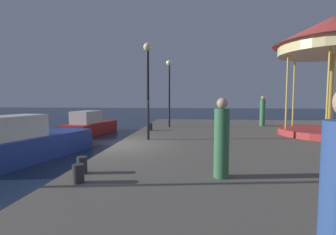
{
  "coord_description": "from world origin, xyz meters",
  "views": [
    {
      "loc": [
        3.02,
        -9.21,
        2.57
      ],
      "look_at": [
        1.82,
        2.79,
        1.65
      ],
      "focal_mm": 26.19,
      "sensor_mm": 36.0,
      "label": 1
    }
  ],
  "objects_px": {
    "lamp_post_mid_promenade": "(169,81)",
    "carousel": "(332,47)",
    "person_by_the_water": "(263,112)",
    "bollard_north": "(82,165)",
    "person_mid_promenade": "(222,140)",
    "motorboat_blue": "(30,143)",
    "bollard_center": "(78,174)",
    "lamp_post_near_edge": "(148,74)",
    "motorboat_red": "(90,126)",
    "bollard_south": "(150,127)"
  },
  "relations": [
    {
      "from": "lamp_post_mid_promenade",
      "to": "bollard_north",
      "type": "distance_m",
      "value": 10.16
    },
    {
      "from": "carousel",
      "to": "person_mid_promenade",
      "type": "bearing_deg",
      "value": -130.34
    },
    {
      "from": "motorboat_red",
      "to": "carousel",
      "type": "relative_size",
      "value": 0.93
    },
    {
      "from": "motorboat_blue",
      "to": "bollard_north",
      "type": "distance_m",
      "value": 5.94
    },
    {
      "from": "lamp_post_near_edge",
      "to": "bollard_center",
      "type": "height_order",
      "value": "lamp_post_near_edge"
    },
    {
      "from": "bollard_south",
      "to": "motorboat_red",
      "type": "bearing_deg",
      "value": 144.81
    },
    {
      "from": "motorboat_blue",
      "to": "carousel",
      "type": "bearing_deg",
      "value": 11.88
    },
    {
      "from": "carousel",
      "to": "bollard_center",
      "type": "bearing_deg",
      "value": -139.55
    },
    {
      "from": "bollard_north",
      "to": "person_by_the_water",
      "type": "relative_size",
      "value": 0.2
    },
    {
      "from": "lamp_post_mid_promenade",
      "to": "bollard_north",
      "type": "height_order",
      "value": "lamp_post_mid_promenade"
    },
    {
      "from": "carousel",
      "to": "bollard_north",
      "type": "distance_m",
      "value": 12.18
    },
    {
      "from": "motorboat_blue",
      "to": "lamp_post_mid_promenade",
      "type": "bearing_deg",
      "value": 45.96
    },
    {
      "from": "motorboat_red",
      "to": "lamp_post_mid_promenade",
      "type": "xyz_separation_m",
      "value": [
        6.02,
        -1.89,
        3.03
      ]
    },
    {
      "from": "person_by_the_water",
      "to": "bollard_north",
      "type": "bearing_deg",
      "value": -122.83
    },
    {
      "from": "carousel",
      "to": "bollard_north",
      "type": "height_order",
      "value": "carousel"
    },
    {
      "from": "lamp_post_mid_promenade",
      "to": "bollard_south",
      "type": "distance_m",
      "value": 3.29
    },
    {
      "from": "person_mid_promenade",
      "to": "bollard_north",
      "type": "bearing_deg",
      "value": -179.41
    },
    {
      "from": "motorboat_red",
      "to": "person_by_the_water",
      "type": "xyz_separation_m",
      "value": [
        12.07,
        -0.45,
        1.1
      ]
    },
    {
      "from": "bollard_south",
      "to": "bollard_center",
      "type": "bearing_deg",
      "value": -90.23
    },
    {
      "from": "lamp_post_near_edge",
      "to": "person_by_the_water",
      "type": "bearing_deg",
      "value": 43.82
    },
    {
      "from": "bollard_center",
      "to": "person_mid_promenade",
      "type": "relative_size",
      "value": 0.22
    },
    {
      "from": "person_by_the_water",
      "to": "person_mid_promenade",
      "type": "relative_size",
      "value": 1.1
    },
    {
      "from": "motorboat_blue",
      "to": "lamp_post_mid_promenade",
      "type": "distance_m",
      "value": 8.32
    },
    {
      "from": "bollard_north",
      "to": "motorboat_blue",
      "type": "bearing_deg",
      "value": 135.71
    },
    {
      "from": "bollard_north",
      "to": "bollard_south",
      "type": "distance_m",
      "value": 8.04
    },
    {
      "from": "bollard_center",
      "to": "motorboat_red",
      "type": "bearing_deg",
      "value": 112.45
    },
    {
      "from": "carousel",
      "to": "lamp_post_near_edge",
      "type": "distance_m",
      "value": 8.8
    },
    {
      "from": "lamp_post_near_edge",
      "to": "bollard_south",
      "type": "distance_m",
      "value": 4.1
    },
    {
      "from": "carousel",
      "to": "lamp_post_mid_promenade",
      "type": "relative_size",
      "value": 1.35
    },
    {
      "from": "lamp_post_near_edge",
      "to": "lamp_post_mid_promenade",
      "type": "xyz_separation_m",
      "value": [
        0.47,
        4.81,
        0.01
      ]
    },
    {
      "from": "lamp_post_near_edge",
      "to": "person_by_the_water",
      "type": "height_order",
      "value": "lamp_post_near_edge"
    },
    {
      "from": "person_mid_promenade",
      "to": "bollard_south",
      "type": "bearing_deg",
      "value": 110.59
    },
    {
      "from": "motorboat_red",
      "to": "person_mid_promenade",
      "type": "bearing_deg",
      "value": -55.03
    },
    {
      "from": "bollard_center",
      "to": "person_by_the_water",
      "type": "relative_size",
      "value": 0.2
    },
    {
      "from": "lamp_post_mid_promenade",
      "to": "person_by_the_water",
      "type": "bearing_deg",
      "value": 13.42
    },
    {
      "from": "bollard_center",
      "to": "bollard_north",
      "type": "bearing_deg",
      "value": 108.79
    },
    {
      "from": "motorboat_red",
      "to": "bollard_center",
      "type": "xyz_separation_m",
      "value": [
        5.08,
        -12.28,
        0.37
      ]
    },
    {
      "from": "bollard_south",
      "to": "person_by_the_water",
      "type": "xyz_separation_m",
      "value": [
        6.96,
        3.15,
        0.73
      ]
    },
    {
      "from": "motorboat_red",
      "to": "lamp_post_near_edge",
      "type": "height_order",
      "value": "lamp_post_near_edge"
    },
    {
      "from": "person_mid_promenade",
      "to": "motorboat_blue",
      "type": "bearing_deg",
      "value": 151.3
    },
    {
      "from": "motorboat_blue",
      "to": "bollard_north",
      "type": "relative_size",
      "value": 14.48
    },
    {
      "from": "motorboat_red",
      "to": "bollard_north",
      "type": "xyz_separation_m",
      "value": [
        4.86,
        -11.64,
        0.37
      ]
    },
    {
      "from": "lamp_post_mid_promenade",
      "to": "carousel",
      "type": "bearing_deg",
      "value": -19.22
    },
    {
      "from": "bollard_south",
      "to": "motorboat_blue",
      "type": "bearing_deg",
      "value": -139.18
    },
    {
      "from": "bollard_center",
      "to": "motorboat_blue",
      "type": "bearing_deg",
      "value": 133.01
    },
    {
      "from": "lamp_post_mid_promenade",
      "to": "person_by_the_water",
      "type": "distance_m",
      "value": 6.51
    },
    {
      "from": "bollard_south",
      "to": "bollard_north",
      "type": "bearing_deg",
      "value": -91.81
    },
    {
      "from": "carousel",
      "to": "lamp_post_mid_promenade",
      "type": "bearing_deg",
      "value": 160.78
    },
    {
      "from": "motorboat_red",
      "to": "bollard_south",
      "type": "xyz_separation_m",
      "value": [
        5.11,
        -3.6,
        0.37
      ]
    },
    {
      "from": "lamp_post_near_edge",
      "to": "motorboat_red",
      "type": "bearing_deg",
      "value": 129.63
    }
  ]
}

